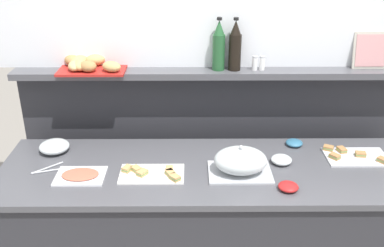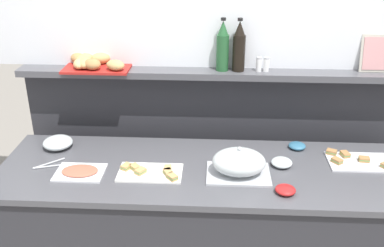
% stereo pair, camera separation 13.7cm
% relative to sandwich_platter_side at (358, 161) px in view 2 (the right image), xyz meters
% --- Properties ---
extents(ground_plane, '(12.00, 12.00, 0.00)m').
position_rel_sandwich_platter_side_xyz_m(ground_plane, '(-0.80, 0.49, -0.92)').
color(ground_plane, gray).
extents(buffet_counter, '(2.40, 0.72, 0.91)m').
position_rel_sandwich_platter_side_xyz_m(buffet_counter, '(-0.80, -0.11, -0.46)').
color(buffet_counter, '#2D2D33').
rests_on(buffet_counter, ground_plane).
extents(back_ledge_unit, '(2.44, 0.22, 1.33)m').
position_rel_sandwich_platter_side_xyz_m(back_ledge_unit, '(-0.80, 0.42, -0.22)').
color(back_ledge_unit, '#2D2D33').
rests_on(back_ledge_unit, ground_plane).
extents(sandwich_platter_side, '(0.35, 0.22, 0.04)m').
position_rel_sandwich_platter_side_xyz_m(sandwich_platter_side, '(0.00, 0.00, 0.00)').
color(sandwich_platter_side, silver).
rests_on(sandwich_platter_side, buffet_counter).
extents(sandwich_platter_front, '(0.34, 0.20, 0.04)m').
position_rel_sandwich_platter_side_xyz_m(sandwich_platter_front, '(-1.15, -0.18, 0.00)').
color(sandwich_platter_front, white).
rests_on(sandwich_platter_front, buffet_counter).
extents(cold_cuts_platter, '(0.26, 0.19, 0.02)m').
position_rel_sandwich_platter_side_xyz_m(cold_cuts_platter, '(-1.53, -0.20, -0.00)').
color(cold_cuts_platter, silver).
rests_on(cold_cuts_platter, buffet_counter).
extents(serving_cloche, '(0.34, 0.24, 0.17)m').
position_rel_sandwich_platter_side_xyz_m(serving_cloche, '(-0.68, -0.17, 0.06)').
color(serving_cloche, '#B7BABF').
rests_on(serving_cloche, buffet_counter).
extents(glass_bowl_large, '(0.12, 0.12, 0.05)m').
position_rel_sandwich_platter_side_xyz_m(glass_bowl_large, '(-0.43, -0.06, 0.01)').
color(glass_bowl_large, silver).
rests_on(glass_bowl_large, buffet_counter).
extents(glass_bowl_medium, '(0.18, 0.18, 0.07)m').
position_rel_sandwich_platter_side_xyz_m(glass_bowl_medium, '(-1.75, 0.08, 0.02)').
color(glass_bowl_medium, silver).
rests_on(glass_bowl_medium, buffet_counter).
extents(condiment_bowl_dark, '(0.10, 0.10, 0.04)m').
position_rel_sandwich_platter_side_xyz_m(condiment_bowl_dark, '(-0.32, 0.15, 0.01)').
color(condiment_bowl_dark, teal).
rests_on(condiment_bowl_dark, buffet_counter).
extents(condiment_bowl_teal, '(0.10, 0.10, 0.04)m').
position_rel_sandwich_platter_side_xyz_m(condiment_bowl_teal, '(-0.45, -0.33, 0.01)').
color(condiment_bowl_teal, red).
rests_on(condiment_bowl_teal, buffet_counter).
extents(serving_tongs, '(0.18, 0.13, 0.01)m').
position_rel_sandwich_platter_side_xyz_m(serving_tongs, '(-1.73, -0.13, -0.00)').
color(serving_tongs, '#B7BABF').
rests_on(serving_tongs, buffet_counter).
extents(wine_bottle_dark, '(0.08, 0.08, 0.32)m').
position_rel_sandwich_platter_side_xyz_m(wine_bottle_dark, '(-0.68, 0.35, 0.55)').
color(wine_bottle_dark, black).
rests_on(wine_bottle_dark, back_ledge_unit).
extents(wine_bottle_green, '(0.08, 0.08, 0.32)m').
position_rel_sandwich_platter_side_xyz_m(wine_bottle_green, '(-0.77, 0.36, 0.55)').
color(wine_bottle_green, '#23562D').
rests_on(wine_bottle_green, back_ledge_unit).
extents(salt_shaker, '(0.03, 0.03, 0.09)m').
position_rel_sandwich_platter_side_xyz_m(salt_shaker, '(-0.55, 0.35, 0.45)').
color(salt_shaker, white).
rests_on(salt_shaker, back_ledge_unit).
extents(pepper_shaker, '(0.03, 0.03, 0.09)m').
position_rel_sandwich_platter_side_xyz_m(pepper_shaker, '(-0.51, 0.35, 0.45)').
color(pepper_shaker, white).
rests_on(pepper_shaker, back_ledge_unit).
extents(bread_basket, '(0.41, 0.28, 0.08)m').
position_rel_sandwich_platter_side_xyz_m(bread_basket, '(-1.56, 0.34, 0.44)').
color(bread_basket, '#B2231E').
rests_on(bread_basket, back_ledge_unit).
extents(framed_picture, '(0.21, 0.06, 0.22)m').
position_rel_sandwich_platter_side_xyz_m(framed_picture, '(0.15, 0.39, 0.52)').
color(framed_picture, '#B2AD9E').
rests_on(framed_picture, back_ledge_unit).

